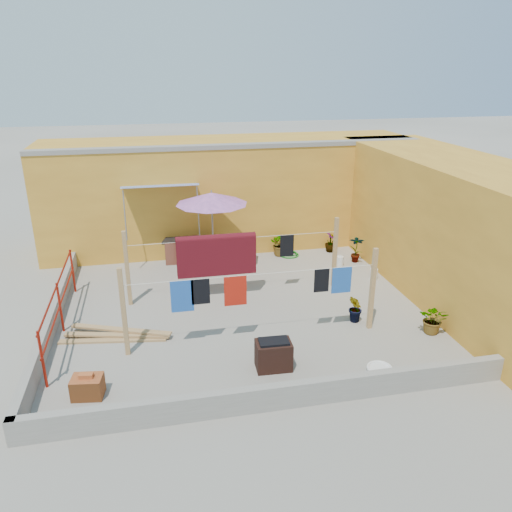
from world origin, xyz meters
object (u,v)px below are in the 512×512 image
brick_stack (88,387)px  water_jug_b (340,261)px  patio_umbrella (212,199)px  plant_back_a (281,244)px  white_basin (380,369)px  brazier (274,355)px  green_hose (289,254)px  water_jug_a (374,274)px  outdoor_table (191,241)px

brick_stack → water_jug_b: (6.28, 4.70, -0.05)m
patio_umbrella → plant_back_a: (2.08, 0.82, -1.66)m
brick_stack → white_basin: size_ratio=1.16×
brazier → plant_back_a: 5.88m
patio_umbrella → plant_back_a: patio_umbrella is taller
green_hose → brazier: bearing=-108.3°
brick_stack → water_jug_b: 7.84m
brazier → water_jug_b: size_ratio=2.15×
patio_umbrella → water_jug_a: size_ratio=7.79×
brick_stack → white_basin: bearing=-3.6°
white_basin → plant_back_a: size_ratio=0.67×
white_basin → brick_stack: bearing=176.4°
brick_stack → white_basin: brick_stack is taller
brazier → plant_back_a: plant_back_a is taller
brazier → water_jug_a: size_ratio=2.13×
outdoor_table → brazier: outdoor_table is taller
water_jug_a → outdoor_table: bearing=154.5°
white_basin → green_hose: 6.08m
water_jug_b → green_hose: bearing=137.9°
brick_stack → green_hose: size_ratio=0.96×
outdoor_table → white_basin: (2.89, -6.15, -0.58)m
brazier → green_hose: (1.85, 5.58, -0.24)m
patio_umbrella → brick_stack: size_ratio=4.37×
water_jug_a → green_hose: size_ratio=0.54×
brick_stack → plant_back_a: (4.87, 5.82, 0.17)m
brazier → white_basin: brazier is taller
outdoor_table → brick_stack: size_ratio=2.91×
outdoor_table → brick_stack: outdoor_table is taller
green_hose → plant_back_a: 0.40m
patio_umbrella → plant_back_a: 2.79m
patio_umbrella → green_hose: size_ratio=4.20×
brazier → water_jug_b: brazier is taller
water_jug_b → green_hose: water_jug_b is taller
water_jug_b → patio_umbrella: bearing=174.9°
brick_stack → plant_back_a: 7.59m
patio_umbrella → brick_stack: (-2.78, -5.01, -1.83)m
patio_umbrella → water_jug_b: bearing=-5.1°
outdoor_table → white_basin: outdoor_table is taller
outdoor_table → water_jug_b: bearing=-15.6°
brazier → water_jug_a: bearing=44.3°
outdoor_table → green_hose: outdoor_table is taller
white_basin → water_jug_a: (1.68, 3.96, 0.09)m
brick_stack → white_basin: (5.14, -0.32, -0.15)m
patio_umbrella → brazier: 5.16m
brick_stack → green_hose: 7.69m
water_jug_b → plant_back_a: 1.82m
brazier → water_jug_a: 4.97m
patio_umbrella → outdoor_table: size_ratio=1.50×
outdoor_table → green_hose: bearing=-1.4°
green_hose → plant_back_a: size_ratio=0.81×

